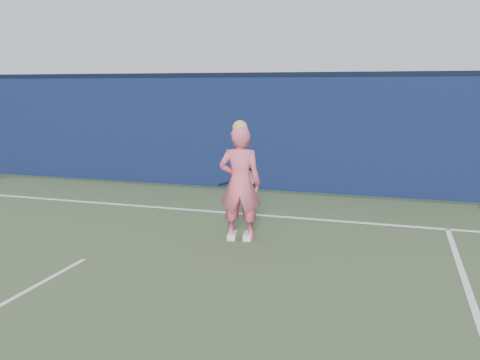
% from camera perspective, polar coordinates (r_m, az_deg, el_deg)
% --- Properties ---
extents(ground, '(80.00, 80.00, 0.00)m').
position_cam_1_polar(ground, '(6.47, -22.14, -11.17)').
color(ground, '#30452A').
rests_on(ground, ground).
extents(backstop_wall, '(24.00, 0.40, 2.50)m').
position_cam_1_polar(backstop_wall, '(11.82, -2.31, 5.37)').
color(backstop_wall, '#0D1C3C').
rests_on(backstop_wall, ground).
extents(wall_cap, '(24.00, 0.42, 0.10)m').
position_cam_1_polar(wall_cap, '(11.77, -2.36, 11.69)').
color(wall_cap, black).
rests_on(wall_cap, backstop_wall).
extents(player, '(0.69, 0.51, 1.81)m').
position_cam_1_polar(player, '(7.60, 0.00, -0.34)').
color(player, '#F35E7B').
rests_on(player, ground).
extents(racket, '(0.65, 0.16, 0.34)m').
position_cam_1_polar(racket, '(8.00, 0.50, 0.11)').
color(racket, black).
rests_on(racket, ground).
extents(court_lines, '(11.00, 12.04, 0.01)m').
position_cam_1_polar(court_lines, '(6.23, -24.08, -12.02)').
color(court_lines, white).
rests_on(court_lines, court_surface).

